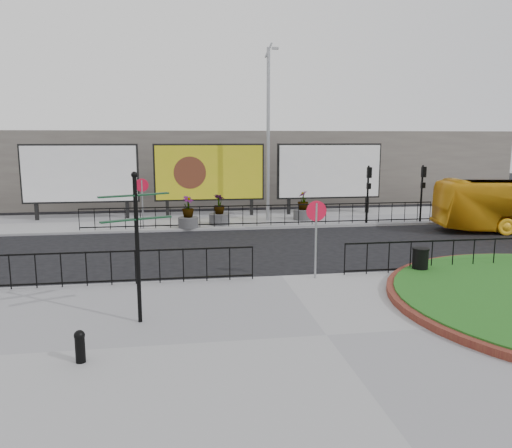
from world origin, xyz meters
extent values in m
plane|color=black|center=(0.00, 0.00, 0.00)|extent=(90.00, 90.00, 0.00)
cube|color=gray|center=(0.00, -5.00, 0.06)|extent=(30.00, 10.00, 0.12)
cube|color=gray|center=(0.00, 12.00, 0.06)|extent=(44.00, 6.00, 0.12)
cylinder|color=gray|center=(-5.00, 9.40, 1.32)|extent=(0.07, 0.07, 2.40)
cylinder|color=red|center=(-5.00, 9.40, 2.27)|extent=(0.64, 0.03, 0.64)
cylinder|color=white|center=(-5.00, 9.42, 2.27)|extent=(0.50, 0.03, 0.50)
cylinder|color=gray|center=(1.00, -0.40, 1.32)|extent=(0.07, 0.07, 2.40)
cylinder|color=red|center=(1.00, -0.40, 2.27)|extent=(0.64, 0.03, 0.64)
cylinder|color=white|center=(1.00, -0.38, 2.27)|extent=(0.50, 0.03, 0.50)
cube|color=black|center=(-10.90, 13.00, 0.62)|extent=(0.18, 0.18, 1.00)
cube|color=black|center=(-6.10, 13.00, 0.62)|extent=(0.18, 0.18, 1.00)
cube|color=black|center=(-8.50, 13.00, 2.62)|extent=(6.20, 0.25, 3.20)
cube|color=white|center=(-8.50, 12.84, 2.62)|extent=(6.00, 0.06, 3.00)
cube|color=black|center=(-3.90, 13.00, 0.62)|extent=(0.18, 0.18, 1.00)
cube|color=black|center=(0.90, 13.00, 0.62)|extent=(0.18, 0.18, 1.00)
cube|color=black|center=(-1.50, 13.00, 2.62)|extent=(6.20, 0.25, 3.20)
cube|color=gold|center=(-1.50, 12.84, 2.62)|extent=(6.00, 0.06, 3.00)
cube|color=black|center=(3.10, 13.00, 0.62)|extent=(0.18, 0.18, 1.00)
cube|color=black|center=(7.90, 13.00, 0.62)|extent=(0.18, 0.18, 1.00)
cube|color=black|center=(5.50, 13.00, 2.62)|extent=(6.20, 0.25, 3.20)
cube|color=white|center=(5.50, 12.84, 2.62)|extent=(6.00, 0.06, 3.00)
cylinder|color=gray|center=(1.50, 11.00, 4.62)|extent=(0.18, 0.18, 9.00)
cylinder|color=gray|center=(1.50, 11.00, 8.97)|extent=(0.43, 0.10, 0.77)
cube|color=gray|center=(1.85, 11.00, 9.07)|extent=(0.35, 0.15, 0.12)
cylinder|color=black|center=(6.50, 9.40, 1.62)|extent=(0.10, 0.10, 3.00)
cube|color=black|center=(6.50, 9.28, 2.77)|extent=(0.22, 0.18, 0.55)
cube|color=black|center=(6.50, 9.28, 2.07)|extent=(0.20, 0.16, 0.30)
cylinder|color=black|center=(9.50, 9.40, 1.62)|extent=(0.10, 0.10, 3.00)
cube|color=black|center=(9.50, 9.28, 2.77)|extent=(0.22, 0.18, 0.55)
cube|color=black|center=(9.50, 9.28, 2.07)|extent=(0.20, 0.16, 0.30)
cube|color=slate|center=(0.00, 22.00, 2.50)|extent=(40.00, 10.00, 5.00)
cylinder|color=black|center=(-4.22, -3.51, 1.87)|extent=(0.10, 0.10, 3.50)
sphere|color=black|center=(-4.22, -3.51, 3.67)|extent=(0.15, 0.15, 0.15)
cube|color=#0E331B|center=(-4.62, -3.67, 3.20)|extent=(0.82, 0.44, 0.03)
cube|color=#0E331B|center=(-3.84, -3.29, 3.20)|extent=(0.79, 0.54, 0.03)
cube|color=#0E331B|center=(-4.61, -3.71, 2.64)|extent=(0.80, 0.51, 0.03)
cube|color=#0E331B|center=(-3.81, -3.35, 2.64)|extent=(0.82, 0.44, 0.03)
cylinder|color=black|center=(-5.22, -5.59, 0.39)|extent=(0.20, 0.20, 0.54)
sphere|color=black|center=(-5.22, -5.59, 0.68)|extent=(0.22, 0.22, 0.22)
cylinder|color=black|center=(4.44, -0.60, 0.54)|extent=(0.50, 0.50, 0.84)
cylinder|color=black|center=(4.44, -0.60, 0.99)|extent=(0.54, 0.54, 0.06)
cylinder|color=#4C4C4F|center=(-2.81, 9.40, 0.38)|extent=(1.00, 1.00, 0.52)
imported|color=#1A4D14|center=(-2.81, 9.40, 1.17)|extent=(0.84, 0.84, 1.06)
cylinder|color=#4C4C4F|center=(-1.20, 10.09, 0.40)|extent=(1.06, 1.06, 0.55)
imported|color=#1A4D14|center=(-1.20, 10.09, 1.19)|extent=(0.79, 0.79, 1.03)
cylinder|color=#4C4C4F|center=(3.45, 11.00, 0.39)|extent=(1.03, 1.03, 0.54)
imported|color=#1A4D14|center=(3.45, 11.00, 1.18)|extent=(0.60, 0.60, 1.05)
camera|label=1|loc=(-3.20, -15.29, 4.49)|focal=35.00mm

